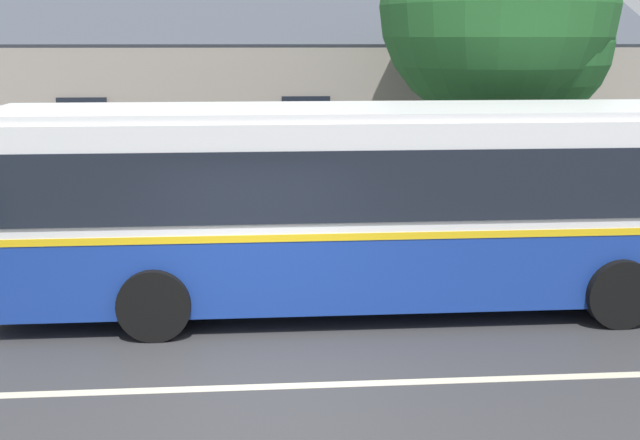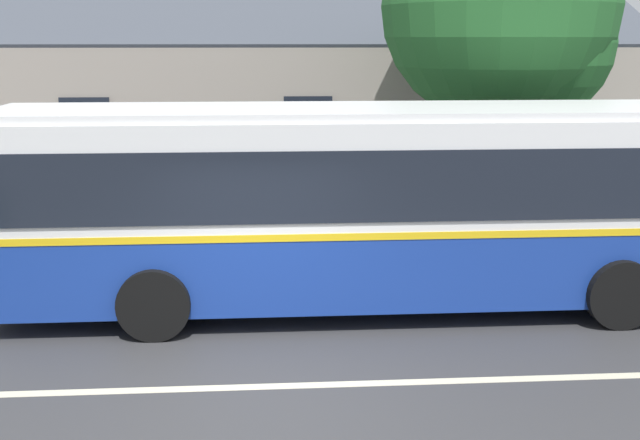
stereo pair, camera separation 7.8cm
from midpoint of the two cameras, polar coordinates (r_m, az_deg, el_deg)
name	(u,v)px [view 1 (the left image)]	position (r m, az deg, el deg)	size (l,w,h in m)	color
ground_plane	(260,387)	(9.69, -4.52, -11.77)	(300.00, 300.00, 0.00)	#38383A
sidewalk_far	(258,251)	(15.34, -4.56, -2.19)	(60.00, 3.00, 0.15)	#9E9E99
lane_divider_stripe	(260,387)	(9.69, -4.52, -11.74)	(60.00, 0.16, 0.01)	beige
community_building	(209,109)	(23.45, -8.03, 7.79)	(21.96, 10.19, 6.90)	gray
transit_bus	(368,201)	(12.07, 3.27, 1.38)	(11.24, 2.79, 3.04)	navy
bench_down_street	(85,229)	(15.55, -16.49, -0.58)	(1.78, 0.51, 0.94)	brown
street_tree_primary	(505,15)	(16.45, 12.91, 14.01)	(4.61, 4.61, 6.95)	#4C3828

